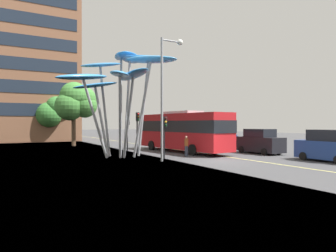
{
  "coord_description": "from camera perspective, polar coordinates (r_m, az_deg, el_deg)",
  "views": [
    {
      "loc": [
        -14.24,
        -17.69,
        2.72
      ],
      "look_at": [
        -0.72,
        6.46,
        2.5
      ],
      "focal_mm": 33.1,
      "sensor_mm": 36.0,
      "label": 1
    }
  ],
  "objects": [
    {
      "name": "ground",
      "position": [
        22.47,
        8.24,
        -6.63
      ],
      "size": [
        120.0,
        240.0,
        0.1
      ],
      "color": "#424244"
    },
    {
      "name": "red_bus",
      "position": [
        29.6,
        2.66,
        -0.7
      ],
      "size": [
        3.65,
        11.68,
        3.89
      ],
      "color": "red",
      "rests_on": "ground"
    },
    {
      "name": "leaf_sculpture",
      "position": [
        25.2,
        -8.52,
        9.5
      ],
      "size": [
        10.19,
        9.18,
        9.03
      ],
      "color": "#9EA0A5",
      "rests_on": "ground"
    },
    {
      "name": "traffic_light_kerb_near",
      "position": [
        23.7,
        -0.61,
        -0.4
      ],
      "size": [
        0.28,
        0.42,
        3.25
      ],
      "color": "black",
      "rests_on": "ground"
    },
    {
      "name": "traffic_light_kerb_far",
      "position": [
        28.27,
        -5.63,
        0.41
      ],
      "size": [
        0.28,
        0.42,
        3.73
      ],
      "color": "black",
      "rests_on": "ground"
    },
    {
      "name": "traffic_light_island_mid",
      "position": [
        31.19,
        -7.42,
        -0.01
      ],
      "size": [
        0.28,
        0.42,
        3.4
      ],
      "color": "black",
      "rests_on": "ground"
    },
    {
      "name": "car_parked_near",
      "position": [
        25.0,
        27.37,
        -3.4
      ],
      "size": [
        2.05,
        4.33,
        2.28
      ],
      "color": "navy",
      "rests_on": "ground"
    },
    {
      "name": "car_parked_mid",
      "position": [
        29.3,
        16.51,
        -2.83
      ],
      "size": [
        2.0,
        4.52,
        2.23
      ],
      "color": "black",
      "rests_on": "ground"
    },
    {
      "name": "car_parked_far",
      "position": [
        34.34,
        9.22,
        -2.31
      ],
      "size": [
        2.01,
        4.14,
        2.27
      ],
      "color": "navy",
      "rests_on": "ground"
    },
    {
      "name": "car_side_street",
      "position": [
        40.05,
        2.7,
        -1.9
      ],
      "size": [
        2.05,
        4.08,
        2.3
      ],
      "color": "gold",
      "rests_on": "ground"
    },
    {
      "name": "street_lamp",
      "position": [
        22.63,
        -0.3,
        7.81
      ],
      "size": [
        1.83,
        0.44,
        8.97
      ],
      "color": "gray",
      "rests_on": "ground"
    },
    {
      "name": "tree_pavement_near",
      "position": [
        39.16,
        -16.43,
        4.3
      ],
      "size": [
        4.95,
        3.58,
        7.76
      ],
      "color": "brown",
      "rests_on": "ground"
    },
    {
      "name": "tree_pavement_far",
      "position": [
        49.29,
        -20.17,
        2.66
      ],
      "size": [
        5.47,
        4.4,
        6.77
      ],
      "color": "brown",
      "rests_on": "ground"
    },
    {
      "name": "pedestrian",
      "position": [
        25.71,
        3.41,
        -3.73
      ],
      "size": [
        0.34,
        0.34,
        1.68
      ],
      "color": "#2D3342",
      "rests_on": "ground"
    }
  ]
}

